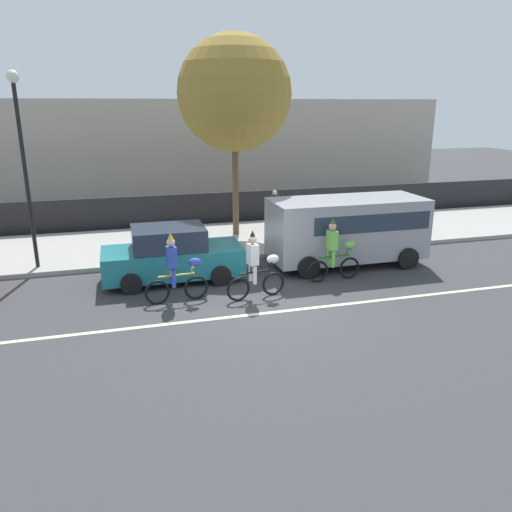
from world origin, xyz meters
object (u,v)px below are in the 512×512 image
Objects in this scene: parked_van_grey at (349,226)px; pedestrian_onlooker at (275,209)px; street_lamp_post at (21,143)px; parked_car_teal at (172,255)px; parade_cyclist_zebra at (256,269)px; parade_cyclist_cobalt at (177,272)px; parade_cyclist_lime at (335,253)px.

parked_van_grey reaches higher than pedestrian_onlooker.
pedestrian_onlooker is (8.68, 2.61, -2.97)m from street_lamp_post.
pedestrian_onlooker is (4.66, 4.58, 0.23)m from parked_car_teal.
street_lamp_post is 3.62× the size of pedestrian_onlooker.
street_lamp_post is at bearing 146.28° from parade_cyclist_zebra.
parade_cyclist_lime is (4.73, 0.44, 0.00)m from parade_cyclist_cobalt.
parade_cyclist_lime reaches higher than pedestrian_onlooker.
parade_cyclist_lime is at bearing -89.96° from pedestrian_onlooker.
parked_van_grey is 4.67m from pedestrian_onlooker.
street_lamp_post is at bearing -163.25° from pedestrian_onlooker.
parked_car_teal is at bearing 164.07° from parade_cyclist_lime.
pedestrian_onlooker is (4.73, 6.35, 0.17)m from parade_cyclist_cobalt.
pedestrian_onlooker reaches higher than parked_car_teal.
pedestrian_onlooker is at bearing 16.75° from street_lamp_post.
pedestrian_onlooker is at bearing 68.50° from parade_cyclist_zebra.
pedestrian_onlooker is (2.62, 6.66, 0.17)m from parade_cyclist_zebra.
parked_car_teal is (0.07, 1.77, -0.06)m from parade_cyclist_cobalt.
street_lamp_post reaches higher than pedestrian_onlooker.
parked_van_grey reaches higher than parade_cyclist_cobalt.
parade_cyclist_cobalt is 1.19× the size of pedestrian_onlooker.
street_lamp_post is 9.54m from pedestrian_onlooker.
parked_van_grey is at bearing -11.10° from street_lamp_post.
pedestrian_onlooker is (-1.09, 4.53, -0.27)m from parked_van_grey.
pedestrian_onlooker is at bearing 53.33° from parade_cyclist_cobalt.
parked_van_grey reaches higher than parked_car_teal.
parked_van_grey is 5.77m from parked_car_teal.
parade_cyclist_lime is 4.85m from parked_car_teal.
parked_van_grey is at bearing -76.43° from pedestrian_onlooker.
parked_car_teal is 5.51m from street_lamp_post.
parade_cyclist_cobalt is 4.75m from parade_cyclist_lime.
parked_car_teal is at bearing -26.00° from street_lamp_post.
parade_cyclist_zebra is at bearing -164.04° from parade_cyclist_lime.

